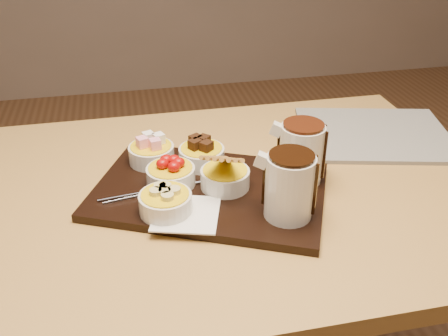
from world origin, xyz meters
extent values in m
cube|color=#B18641|center=(0.00, 0.00, 0.73)|extent=(1.20, 0.80, 0.04)
cylinder|color=#B18641|center=(-0.54, 0.34, 0.35)|extent=(0.06, 0.06, 0.71)
cylinder|color=#B18641|center=(0.54, 0.34, 0.35)|extent=(0.06, 0.06, 0.71)
cube|color=black|center=(0.00, -0.02, 0.76)|extent=(0.54, 0.46, 0.02)
cube|color=white|center=(-0.05, -0.11, 0.77)|extent=(0.15, 0.15, 0.00)
cylinder|color=beige|center=(-0.10, 0.11, 0.79)|extent=(0.10, 0.10, 0.04)
cylinder|color=beige|center=(0.01, 0.07, 0.79)|extent=(0.10, 0.10, 0.04)
cylinder|color=beige|center=(-0.07, 0.00, 0.79)|extent=(0.10, 0.10, 0.04)
cylinder|color=beige|center=(0.04, -0.03, 0.79)|extent=(0.10, 0.10, 0.04)
cylinder|color=beige|center=(-0.09, -0.09, 0.79)|extent=(0.10, 0.10, 0.04)
cylinder|color=silver|center=(0.13, -0.15, 0.83)|extent=(0.12, 0.12, 0.12)
cylinder|color=silver|center=(0.19, -0.03, 0.83)|extent=(0.12, 0.12, 0.12)
cube|color=beige|center=(0.46, 0.15, 0.76)|extent=(0.43, 0.37, 0.01)
camera|label=1|loc=(-0.14, -0.87, 1.32)|focal=40.00mm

